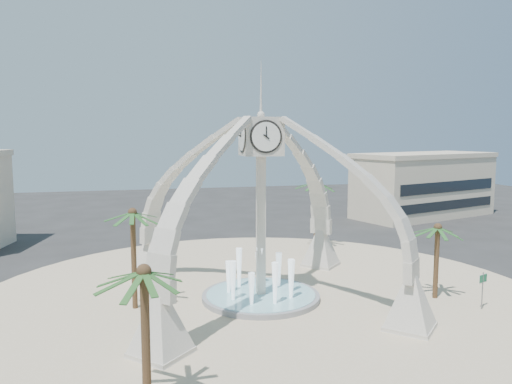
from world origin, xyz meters
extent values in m
plane|color=#282828|center=(0.00, 0.00, 0.00)|extent=(140.00, 140.00, 0.00)
cylinder|color=beige|center=(0.00, 0.00, 0.03)|extent=(40.00, 40.00, 0.06)
cube|color=beige|center=(0.00, 0.00, 4.90)|extent=(0.55, 0.55, 9.80)
cube|color=beige|center=(0.00, 0.00, 11.05)|extent=(2.50, 2.50, 2.50)
cone|color=beige|center=(0.00, 0.00, 14.30)|extent=(0.20, 0.20, 4.00)
cylinder|color=white|center=(0.00, -1.29, 11.05)|extent=(1.84, 0.04, 1.84)
pyramid|color=beige|center=(7.07, 7.07, 1.60)|extent=(3.80, 3.80, 3.20)
pyramid|color=beige|center=(-7.07, 7.07, 1.60)|extent=(3.80, 3.80, 3.20)
pyramid|color=beige|center=(-7.07, -7.07, 1.60)|extent=(3.80, 3.80, 3.20)
pyramid|color=beige|center=(7.07, -7.07, 1.60)|extent=(3.80, 3.80, 3.20)
cylinder|color=gray|center=(0.00, 0.00, 0.20)|extent=(8.00, 8.00, 0.40)
cylinder|color=#92D1D9|center=(0.00, 0.00, 0.42)|extent=(7.40, 7.40, 0.04)
cone|color=white|center=(0.00, 0.00, 2.02)|extent=(0.60, 0.60, 3.20)
cube|color=beige|center=(30.00, 28.00, 4.00)|extent=(21.49, 13.79, 8.00)
cube|color=beige|center=(30.00, 28.00, 8.30)|extent=(21.87, 14.17, 0.60)
cylinder|color=brown|center=(11.65, -2.64, 2.54)|extent=(0.33, 0.33, 5.07)
cylinder|color=brown|center=(-8.32, 0.22, 3.21)|extent=(0.34, 0.34, 6.42)
cylinder|color=brown|center=(8.98, 13.34, 3.32)|extent=(0.39, 0.39, 6.65)
cylinder|color=brown|center=(-7.89, -11.87, 2.94)|extent=(0.37, 0.37, 5.89)
cylinder|color=slate|center=(13.25, -5.32, 1.24)|extent=(0.08, 0.08, 2.47)
cube|color=#196541|center=(13.25, -5.32, 2.08)|extent=(0.79, 0.36, 0.49)
cube|color=white|center=(13.25, -5.32, 2.08)|extent=(0.85, 0.37, 0.56)
camera|label=1|loc=(-8.18, -31.80, 11.29)|focal=35.00mm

